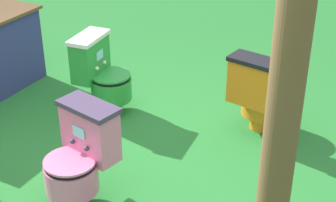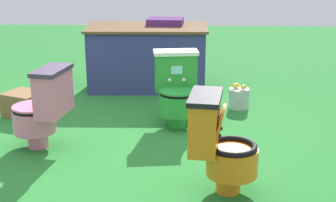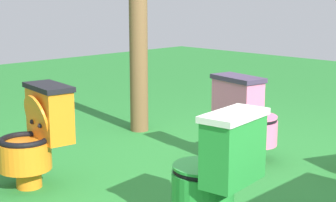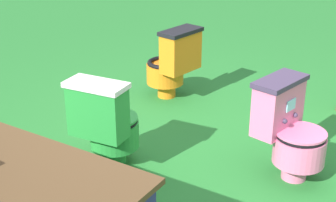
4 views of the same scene
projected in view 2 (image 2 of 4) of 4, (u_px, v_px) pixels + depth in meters
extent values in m
plane|color=#26752D|center=(95.00, 148.00, 4.31)|extent=(14.00, 14.00, 0.00)
cylinder|color=pink|center=(38.00, 139.00, 4.31)|extent=(0.21, 0.21, 0.14)
cylinder|color=pink|center=(34.00, 121.00, 4.27)|extent=(0.43, 0.43, 0.20)
torus|color=black|center=(33.00, 109.00, 4.23)|extent=(0.41, 0.41, 0.04)
cylinder|color=#3F334C|center=(34.00, 114.00, 4.25)|extent=(0.28, 0.28, 0.01)
cube|color=pink|center=(53.00, 93.00, 4.15)|extent=(0.26, 0.44, 0.37)
cube|color=#3F334C|center=(52.00, 70.00, 4.08)|extent=(0.29, 0.47, 0.04)
cube|color=#8CE0E5|center=(42.00, 87.00, 4.15)|extent=(0.03, 0.11, 0.08)
cylinder|color=pink|center=(33.00, 106.00, 4.23)|extent=(0.42, 0.42, 0.02)
sphere|color=#3F334C|center=(39.00, 101.00, 4.12)|extent=(0.04, 0.04, 0.04)
sphere|color=#3F334C|center=(46.00, 96.00, 4.25)|extent=(0.04, 0.04, 0.04)
cylinder|color=green|center=(177.00, 120.00, 4.80)|extent=(0.20, 0.20, 0.14)
cylinder|color=green|center=(178.00, 104.00, 4.73)|extent=(0.41, 0.41, 0.20)
torus|color=black|center=(178.00, 93.00, 4.69)|extent=(0.40, 0.40, 0.04)
cylinder|color=white|center=(178.00, 98.00, 4.71)|extent=(0.27, 0.27, 0.01)
cube|color=green|center=(176.00, 72.00, 4.84)|extent=(0.43, 0.24, 0.37)
cube|color=white|center=(176.00, 52.00, 4.78)|extent=(0.46, 0.27, 0.04)
cube|color=#8CE0E5|center=(177.00, 70.00, 4.73)|extent=(0.11, 0.02, 0.08)
cylinder|color=green|center=(178.00, 91.00, 4.69)|extent=(0.40, 0.40, 0.02)
sphere|color=white|center=(184.00, 80.00, 4.76)|extent=(0.04, 0.04, 0.04)
sphere|color=white|center=(170.00, 80.00, 4.75)|extent=(0.04, 0.04, 0.04)
cylinder|color=orange|center=(228.00, 182.00, 3.52)|extent=(0.20, 0.20, 0.14)
cylinder|color=orange|center=(232.00, 161.00, 3.47)|extent=(0.42, 0.42, 0.20)
torus|color=black|center=(233.00, 147.00, 3.43)|extent=(0.40, 0.40, 0.04)
cylinder|color=black|center=(232.00, 153.00, 3.45)|extent=(0.27, 0.27, 0.01)
cube|color=orange|center=(205.00, 125.00, 3.42)|extent=(0.24, 0.43, 0.37)
cube|color=black|center=(205.00, 97.00, 3.36)|extent=(0.27, 0.46, 0.04)
cube|color=#8CE0E5|center=(219.00, 119.00, 3.39)|extent=(0.02, 0.11, 0.08)
cylinder|color=orange|center=(219.00, 127.00, 3.41)|extent=(0.14, 0.36, 0.35)
sphere|color=black|center=(220.00, 129.00, 3.49)|extent=(0.04, 0.04, 0.04)
sphere|color=black|center=(219.00, 136.00, 3.35)|extent=(0.04, 0.04, 0.04)
cube|color=navy|center=(147.00, 58.00, 6.08)|extent=(1.42, 0.83, 0.74)
cube|color=brown|center=(147.00, 27.00, 5.96)|extent=(1.48, 0.89, 0.03)
cube|color=#4C2360|center=(165.00, 21.00, 6.05)|extent=(0.46, 0.35, 0.08)
cube|color=brown|center=(24.00, 104.00, 5.10)|extent=(0.47, 0.45, 0.25)
cylinder|color=#B7B7BF|center=(239.00, 98.00, 5.34)|extent=(0.22, 0.22, 0.22)
ellipsoid|color=yellow|center=(235.00, 86.00, 5.31)|extent=(0.07, 0.05, 0.05)
ellipsoid|color=yellow|center=(243.00, 87.00, 5.26)|extent=(0.07, 0.05, 0.05)
ellipsoid|color=yellow|center=(237.00, 85.00, 5.32)|extent=(0.07, 0.05, 0.05)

